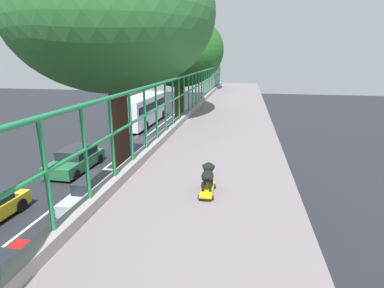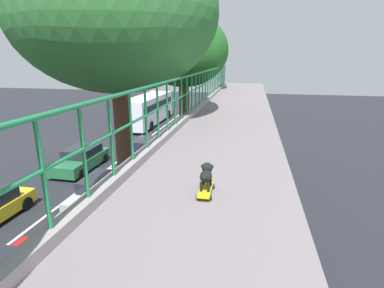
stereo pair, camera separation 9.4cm
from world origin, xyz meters
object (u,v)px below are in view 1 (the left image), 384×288
Objects in this scene: small_dog at (208,174)px; car_blue_seventh at (143,149)px; car_silver_fifth at (98,189)px; car_green_sixth at (76,160)px; city_bus at (143,108)px; toy_skateboard at (207,189)px.

car_blue_seventh is at bearing 112.95° from small_dog.
car_blue_seventh reaches higher than car_silver_fifth.
car_blue_seventh is 11.42× the size of small_dog.
car_blue_seventh is (3.48, 2.94, 0.00)m from car_green_sixth.
car_silver_fifth is 5.15m from car_green_sixth.
city_bus is (-3.71, 17.39, 1.11)m from car_silver_fifth.
small_dog is (6.56, -8.85, 4.84)m from car_silver_fifth.
city_bus is 28.42m from small_dog.
car_green_sixth is 0.43× the size of city_bus.
small_dog is at bearing 91.36° from toy_skateboard.
toy_skateboard is 1.34× the size of small_dog.
small_dog reaches higher than toy_skateboard.
car_blue_seventh is at bearing 112.90° from toy_skateboard.
toy_skateboard reaches higher than car_blue_seventh.
small_dog is (-0.00, 0.04, 0.20)m from toy_skateboard.
small_dog is (10.26, -26.24, 3.74)m from city_bus.
car_green_sixth is 10.90× the size of small_dog.
car_green_sixth is 16.84m from small_dog.
car_blue_seventh is 17.57m from small_dog.
car_blue_seventh is at bearing -71.00° from city_bus.
car_green_sixth is at bearing 128.49° from toy_skateboard.
car_green_sixth is at bearing 132.90° from car_silver_fifth.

